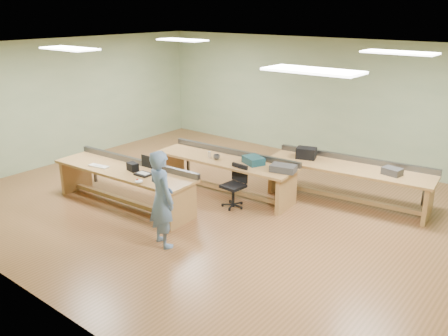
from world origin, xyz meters
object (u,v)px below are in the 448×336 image
(person, at_px, (162,199))
(mug, at_px, (217,157))
(workbench_mid, at_px, (226,167))
(workbench_front, at_px, (125,178))
(parts_bin_grey, at_px, (283,168))
(laptop_base, at_px, (143,174))
(task_chair, at_px, (235,192))
(parts_bin_teal, at_px, (253,160))
(workbench_back, at_px, (349,175))
(drinks_can, at_px, (209,154))
(camera_bag, at_px, (133,167))

(person, distance_m, mug, 2.37)
(person, bearing_deg, workbench_mid, -58.24)
(workbench_front, distance_m, parts_bin_grey, 3.04)
(laptop_base, bearing_deg, parts_bin_grey, 40.60)
(workbench_mid, distance_m, parts_bin_grey, 1.37)
(workbench_front, height_order, mug, workbench_front)
(workbench_mid, bearing_deg, workbench_front, -126.49)
(task_chair, xyz_separation_m, parts_bin_teal, (0.06, 0.52, 0.52))
(person, bearing_deg, workbench_back, -96.40)
(laptop_base, relative_size, task_chair, 0.35)
(workbench_back, height_order, task_chair, workbench_back)
(workbench_back, xyz_separation_m, drinks_can, (-2.51, -1.27, 0.25))
(person, height_order, drinks_can, person)
(workbench_front, xyz_separation_m, parts_bin_teal, (1.76, 1.79, 0.26))
(parts_bin_teal, bearing_deg, task_chair, -96.94)
(workbench_front, distance_m, workbench_mid, 2.05)
(camera_bag, height_order, mug, camera_bag)
(camera_bag, bearing_deg, mug, 73.70)
(workbench_front, xyz_separation_m, laptop_base, (0.55, -0.02, 0.20))
(mug, bearing_deg, workbench_back, 29.14)
(workbench_mid, distance_m, laptop_base, 1.84)
(workbench_back, relative_size, drinks_can, 26.71)
(workbench_back, distance_m, person, 3.89)
(mug, bearing_deg, parts_bin_teal, 17.41)
(workbench_back, bearing_deg, parts_bin_teal, -152.72)
(task_chair, xyz_separation_m, drinks_can, (-0.89, 0.31, 0.51))
(mug, relative_size, drinks_can, 1.04)
(workbench_back, relative_size, task_chair, 3.98)
(workbench_front, xyz_separation_m, parts_bin_grey, (2.47, 1.76, 0.25))
(workbench_mid, distance_m, mug, 0.31)
(workbench_mid, bearing_deg, laptop_base, -111.61)
(workbench_mid, height_order, person, person)
(workbench_back, height_order, mug, workbench_back)
(workbench_front, height_order, drinks_can, drinks_can)
(mug, bearing_deg, parts_bin_grey, 8.01)
(person, xyz_separation_m, task_chair, (-0.04, 1.97, -0.50))
(laptop_base, bearing_deg, workbench_front, 176.05)
(parts_bin_grey, bearing_deg, drinks_can, -173.66)
(drinks_can, bearing_deg, parts_bin_teal, 12.66)
(camera_bag, bearing_deg, person, -14.34)
(camera_bag, height_order, parts_bin_teal, camera_bag)
(workbench_front, height_order, parts_bin_grey, parts_bin_grey)
(mug, bearing_deg, person, -72.18)
(person, relative_size, mug, 12.57)
(workbench_front, distance_m, camera_bag, 0.34)
(drinks_can, bearing_deg, laptop_base, -98.96)
(parts_bin_grey, bearing_deg, parts_bin_teal, 177.58)
(workbench_mid, xyz_separation_m, parts_bin_grey, (1.34, 0.05, 0.25))
(workbench_front, height_order, camera_bag, camera_bag)
(parts_bin_teal, relative_size, drinks_can, 3.35)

